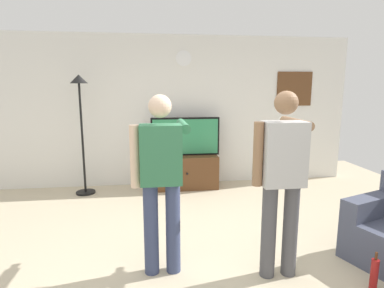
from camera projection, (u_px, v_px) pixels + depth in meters
The scene contains 10 objects.
ground_plane at pixel (204, 268), 3.16m from camera, with size 8.40×8.40×0.00m, color beige.
back_wall at pixel (178, 111), 5.80m from camera, with size 6.40×0.10×2.70m, color silver.
tv_stand at pixel (186, 172), 5.66m from camera, with size 1.12×0.49×0.59m.
television at pixel (185, 136), 5.60m from camera, with size 1.21×0.07×0.68m.
wall_clock at pixel (184, 58), 5.59m from camera, with size 0.27×0.27×0.03m, color white.
framed_picture at pixel (294, 89), 5.95m from camera, with size 0.68×0.04×0.63m, color brown.
floor_lamp at pixel (81, 110), 5.15m from camera, with size 0.32×0.32×1.99m.
person_standing_nearer_lamp at pixel (161, 175), 2.95m from camera, with size 0.56×0.78×1.72m.
person_standing_nearer_couch at pixel (282, 175), 2.90m from camera, with size 0.57×0.78×1.76m.
beverage_bottle at pixel (374, 274), 2.82m from camera, with size 0.07×0.07×0.36m.
Camera 1 is at (-0.49, -2.85, 1.79)m, focal length 29.59 mm.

